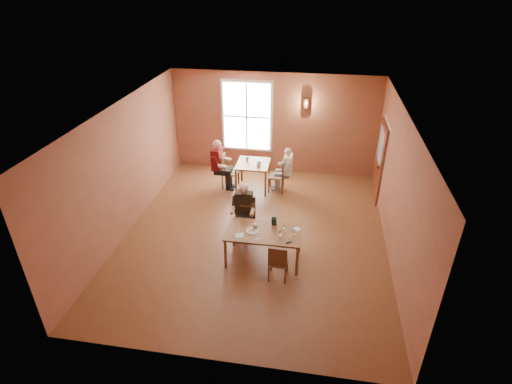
# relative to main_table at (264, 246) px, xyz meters

# --- Properties ---
(ground) EXTENTS (6.00, 7.00, 0.01)m
(ground) POSITION_rel_main_table_xyz_m (-0.33, 0.85, -0.36)
(ground) COLOR brown
(ground) RESTS_ON ground
(wall_back) EXTENTS (6.00, 0.04, 3.00)m
(wall_back) POSITION_rel_main_table_xyz_m (-0.33, 4.35, 1.14)
(wall_back) COLOR brown
(wall_back) RESTS_ON ground
(wall_front) EXTENTS (6.00, 0.04, 3.00)m
(wall_front) POSITION_rel_main_table_xyz_m (-0.33, -2.65, 1.14)
(wall_front) COLOR brown
(wall_front) RESTS_ON ground
(wall_left) EXTENTS (0.04, 7.00, 3.00)m
(wall_left) POSITION_rel_main_table_xyz_m (-3.33, 0.85, 1.14)
(wall_left) COLOR brown
(wall_left) RESTS_ON ground
(wall_right) EXTENTS (0.04, 7.00, 3.00)m
(wall_right) POSITION_rel_main_table_xyz_m (2.67, 0.85, 1.14)
(wall_right) COLOR brown
(wall_right) RESTS_ON ground
(ceiling) EXTENTS (6.00, 7.00, 0.04)m
(ceiling) POSITION_rel_main_table_xyz_m (-0.33, 0.85, 2.64)
(ceiling) COLOR white
(ceiling) RESTS_ON wall_back
(window) EXTENTS (1.36, 0.10, 1.96)m
(window) POSITION_rel_main_table_xyz_m (-1.13, 4.30, 1.34)
(window) COLOR white
(window) RESTS_ON wall_back
(door) EXTENTS (0.12, 1.04, 2.10)m
(door) POSITION_rel_main_table_xyz_m (2.61, 3.15, 0.69)
(door) COLOR maroon
(door) RESTS_ON ground
(wall_sconce) EXTENTS (0.16, 0.16, 0.28)m
(wall_sconce) POSITION_rel_main_table_xyz_m (0.57, 4.25, 1.84)
(wall_sconce) COLOR brown
(wall_sconce) RESTS_ON wall_back
(main_table) EXTENTS (1.55, 0.87, 0.73)m
(main_table) POSITION_rel_main_table_xyz_m (0.00, 0.00, 0.00)
(main_table) COLOR brown
(main_table) RESTS_ON ground
(chair_diner_main) EXTENTS (0.39, 0.39, 0.87)m
(chair_diner_main) POSITION_rel_main_table_xyz_m (-0.50, 0.65, 0.07)
(chair_diner_main) COLOR #582C12
(chair_diner_main) RESTS_ON ground
(diner_main) EXTENTS (0.51, 0.51, 1.27)m
(diner_main) POSITION_rel_main_table_xyz_m (-0.50, 0.62, 0.27)
(diner_main) COLOR black
(diner_main) RESTS_ON ground
(chair_empty) EXTENTS (0.38, 0.38, 0.83)m
(chair_empty) POSITION_rel_main_table_xyz_m (0.37, -0.51, 0.05)
(chair_empty) COLOR brown
(chair_empty) RESTS_ON ground
(plate_food) EXTENTS (0.27, 0.27, 0.03)m
(plate_food) POSITION_rel_main_table_xyz_m (-0.23, -0.03, 0.38)
(plate_food) COLOR silver
(plate_food) RESTS_ON main_table
(sandwich) EXTENTS (0.09, 0.09, 0.10)m
(sandwich) POSITION_rel_main_table_xyz_m (-0.19, 0.07, 0.41)
(sandwich) COLOR tan
(sandwich) RESTS_ON main_table
(goblet_a) EXTENTS (0.08, 0.08, 0.17)m
(goblet_a) POSITION_rel_main_table_xyz_m (0.41, 0.07, 0.45)
(goblet_a) COLOR white
(goblet_a) RESTS_ON main_table
(goblet_b) EXTENTS (0.08, 0.08, 0.18)m
(goblet_b) POSITION_rel_main_table_xyz_m (0.63, -0.10, 0.45)
(goblet_b) COLOR white
(goblet_b) RESTS_ON main_table
(goblet_c) EXTENTS (0.09, 0.09, 0.18)m
(goblet_c) POSITION_rel_main_table_xyz_m (0.36, -0.18, 0.45)
(goblet_c) COLOR white
(goblet_c) RESTS_ON main_table
(menu_stand) EXTENTS (0.11, 0.05, 0.18)m
(menu_stand) POSITION_rel_main_table_xyz_m (0.18, 0.27, 0.45)
(menu_stand) COLOR black
(menu_stand) RESTS_ON main_table
(knife) EXTENTS (0.19, 0.08, 0.00)m
(knife) POSITION_rel_main_table_xyz_m (-0.06, -0.27, 0.37)
(knife) COLOR silver
(knife) RESTS_ON main_table
(napkin) EXTENTS (0.21, 0.21, 0.01)m
(napkin) POSITION_rel_main_table_xyz_m (-0.47, -0.22, 0.37)
(napkin) COLOR white
(napkin) RESTS_ON main_table
(side_plate) EXTENTS (0.18, 0.18, 0.01)m
(side_plate) POSITION_rel_main_table_xyz_m (0.68, 0.19, 0.37)
(side_plate) COLOR silver
(side_plate) RESTS_ON main_table
(sunglasses) EXTENTS (0.12, 0.10, 0.01)m
(sunglasses) POSITION_rel_main_table_xyz_m (0.55, -0.31, 0.37)
(sunglasses) COLOR black
(sunglasses) RESTS_ON main_table
(second_table) EXTENTS (0.89, 0.89, 0.79)m
(second_table) POSITION_rel_main_table_xyz_m (-0.75, 3.10, 0.03)
(second_table) COLOR brown
(second_table) RESTS_ON ground
(chair_diner_white) EXTENTS (0.41, 0.41, 0.93)m
(chair_diner_white) POSITION_rel_main_table_xyz_m (-0.10, 3.10, 0.10)
(chair_diner_white) COLOR brown
(chair_diner_white) RESTS_ON ground
(diner_white) EXTENTS (0.49, 0.49, 1.22)m
(diner_white) POSITION_rel_main_table_xyz_m (-0.07, 3.10, 0.25)
(diner_white) COLOR white
(diner_white) RESTS_ON ground
(chair_diner_maroon) EXTENTS (0.43, 0.43, 0.97)m
(chair_diner_maroon) POSITION_rel_main_table_xyz_m (-1.40, 3.10, 0.12)
(chair_diner_maroon) COLOR #5C2C15
(chair_diner_maroon) RESTS_ON ground
(diner_maroon) EXTENTS (0.56, 0.56, 1.39)m
(diner_maroon) POSITION_rel_main_table_xyz_m (-1.43, 3.10, 0.33)
(diner_maroon) COLOR maroon
(diner_maroon) RESTS_ON ground
(cup_a) EXTENTS (0.17, 0.17, 0.10)m
(cup_a) POSITION_rel_main_table_xyz_m (-0.57, 2.98, 0.48)
(cup_a) COLOR silver
(cup_a) RESTS_ON second_table
(cup_b) EXTENTS (0.13, 0.13, 0.10)m
(cup_b) POSITION_rel_main_table_xyz_m (-0.94, 3.26, 0.47)
(cup_b) COLOR white
(cup_b) RESTS_ON second_table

